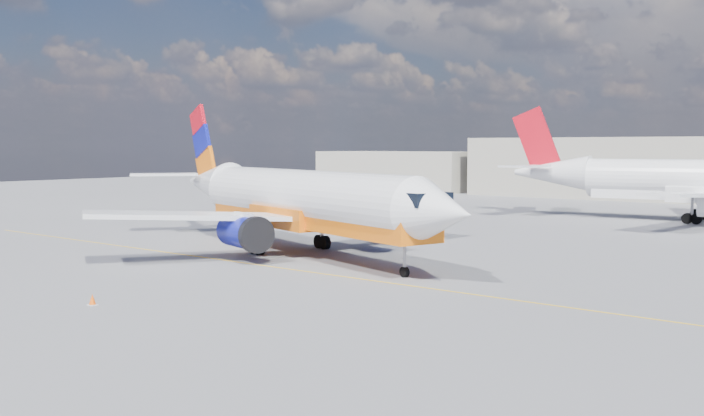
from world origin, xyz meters
The scene contains 5 objects.
ground centered at (0.00, 0.00, 0.00)m, with size 240.00×240.00×0.00m, color slate.
taxi_line centered at (0.00, 3.00, 0.01)m, with size 70.00×0.15×0.01m, color yellow.
terminal_annex centered at (-45.00, 72.00, 3.00)m, with size 26.00×10.00×6.00m, color #B0AA98.
main_jet centered at (-6.83, 8.14, 3.44)m, with size 34.04×25.91×10.31m.
traffic_cone centered at (-2.42, -9.62, 0.24)m, with size 0.35×0.35×0.49m.
Camera 1 is at (27.62, -28.54, 6.93)m, focal length 40.00 mm.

